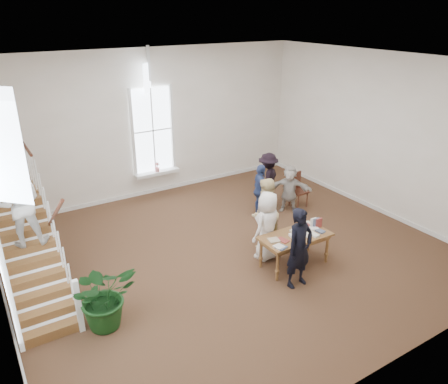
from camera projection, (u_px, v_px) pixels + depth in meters
ground at (230, 252)px, 10.74m from camera, size 10.00×10.00×0.00m
room_shell at (157, 181)px, 14.02m from camera, size 10.49×10.00×10.00m
staircase at (24, 223)px, 8.59m from camera, size 1.10×4.10×2.92m
library_table at (296, 238)px, 9.95m from camera, size 1.65×0.84×0.83m
police_officer at (299, 248)px, 9.13m from camera, size 0.68×0.48×1.79m
elderly_woman at (267, 226)px, 10.18m from camera, size 0.95×0.77×1.68m
person_yellow at (265, 213)px, 10.70m from camera, size 1.01×0.88×1.78m
woman_cluster_a at (260, 190)px, 12.33m from camera, size 0.66×0.97×1.54m
woman_cluster_b at (268, 180)px, 12.96m from camera, size 1.22×1.08×1.64m
woman_cluster_c at (289, 189)px, 12.64m from camera, size 1.24×1.18×1.40m
floor_plant at (104, 296)px, 8.02m from camera, size 1.22×1.07×1.32m
side_chair at (297, 188)px, 13.02m from camera, size 0.47×0.47×1.04m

